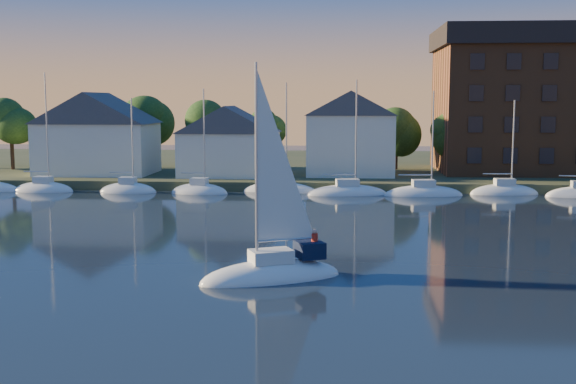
# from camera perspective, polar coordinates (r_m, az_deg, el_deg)

# --- Properties ---
(ground) EXTENTS (260.00, 260.00, 0.00)m
(ground) POSITION_cam_1_polar(r_m,az_deg,el_deg) (28.58, -10.66, -12.70)
(ground) COLOR black
(ground) RESTS_ON ground
(shoreline_land) EXTENTS (160.00, 50.00, 2.00)m
(shoreline_land) POSITION_cam_1_polar(r_m,az_deg,el_deg) (101.63, 0.32, 1.77)
(shoreline_land) COLOR #343F24
(shoreline_land) RESTS_ON ground
(wooden_dock) EXTENTS (120.00, 3.00, 1.00)m
(wooden_dock) POSITION_cam_1_polar(r_m,az_deg,el_deg) (78.84, -0.87, 0.18)
(wooden_dock) COLOR brown
(wooden_dock) RESTS_ON ground
(clubhouse_west) EXTENTS (13.65, 9.45, 9.64)m
(clubhouse_west) POSITION_cam_1_polar(r_m,az_deg,el_deg) (88.92, -14.82, 4.58)
(clubhouse_west) COLOR white
(clubhouse_west) RESTS_ON shoreline_land
(clubhouse_centre) EXTENTS (11.55, 8.40, 8.08)m
(clubhouse_centre) POSITION_cam_1_polar(r_m,az_deg,el_deg) (84.08, -4.65, 4.11)
(clubhouse_centre) COLOR white
(clubhouse_centre) RESTS_ON shoreline_land
(clubhouse_east) EXTENTS (10.50, 8.40, 9.80)m
(clubhouse_east) POSITION_cam_1_polar(r_m,az_deg,el_deg) (85.00, 4.96, 4.73)
(clubhouse_east) COLOR white
(clubhouse_east) RESTS_ON shoreline_land
(condo_block) EXTENTS (31.00, 17.00, 17.40)m
(condo_block) POSITION_cam_1_polar(r_m,az_deg,el_deg) (94.75, 20.99, 6.83)
(condo_block) COLOR brown
(condo_block) RESTS_ON shoreline_land
(tree_line) EXTENTS (93.40, 5.40, 8.90)m
(tree_line) POSITION_cam_1_polar(r_m,az_deg,el_deg) (89.10, 1.06, 5.63)
(tree_line) COLOR #392419
(tree_line) RESTS_ON shoreline_land
(moored_fleet) EXTENTS (87.50, 2.40, 12.05)m
(moored_fleet) POSITION_cam_1_polar(r_m,az_deg,el_deg) (75.86, -1.07, -0.02)
(moored_fleet) COLOR white
(moored_fleet) RESTS_ON ground
(hero_sailboat) EXTENTS (8.40, 5.71, 12.78)m
(hero_sailboat) POSITION_cam_1_polar(r_m,az_deg,el_deg) (39.49, -1.16, -6.14)
(hero_sailboat) COLOR white
(hero_sailboat) RESTS_ON ground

